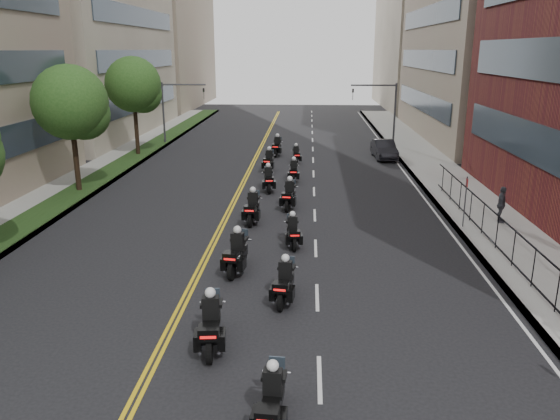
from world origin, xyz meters
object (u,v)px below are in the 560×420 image
(motorcycle_6, at_px, (253,209))
(pedestrian_c, at_px, (501,205))
(motorcycle_3, at_px, (285,283))
(motorcycle_4, at_px, (237,254))
(parked_sedan, at_px, (384,149))
(motorcycle_9, at_px, (294,172))
(motorcycle_1, at_px, (272,402))
(motorcycle_12, at_px, (277,147))
(motorcycle_8, at_px, (268,180))
(motorcycle_7, at_px, (289,196))
(motorcycle_5, at_px, (293,233))
(motorcycle_10, at_px, (269,161))
(motorcycle_11, at_px, (296,155))
(motorcycle_2, at_px, (211,325))

(motorcycle_6, height_order, pedestrian_c, pedestrian_c)
(motorcycle_3, relative_size, motorcycle_4, 0.91)
(motorcycle_6, xyz_separation_m, parked_sedan, (8.86, 17.48, 0.01))
(motorcycle_9, bearing_deg, motorcycle_1, -89.69)
(motorcycle_4, bearing_deg, motorcycle_12, 97.33)
(motorcycle_8, relative_size, parked_sedan, 0.53)
(motorcycle_7, bearing_deg, motorcycle_4, -93.83)
(motorcycle_1, relative_size, pedestrian_c, 1.24)
(motorcycle_12, bearing_deg, motorcycle_1, -81.45)
(motorcycle_4, bearing_deg, motorcycle_5, 63.34)
(motorcycle_12, bearing_deg, motorcycle_5, -79.41)
(motorcycle_1, bearing_deg, parked_sedan, 82.89)
(motorcycle_1, distance_m, parked_sedan, 33.72)
(motorcycle_12, bearing_deg, motorcycle_7, -78.78)
(motorcycle_4, relative_size, motorcycle_5, 1.17)
(motorcycle_7, bearing_deg, motorcycle_12, 102.73)
(motorcycle_9, relative_size, motorcycle_10, 0.93)
(pedestrian_c, bearing_deg, motorcycle_11, 50.22)
(parked_sedan, bearing_deg, motorcycle_9, -133.35)
(parked_sedan, bearing_deg, motorcycle_6, -120.26)
(motorcycle_1, relative_size, motorcycle_2, 0.89)
(motorcycle_3, bearing_deg, motorcycle_5, 96.61)
(motorcycle_8, height_order, motorcycle_9, motorcycle_8)
(motorcycle_12, bearing_deg, motorcycle_2, -84.89)
(motorcycle_7, bearing_deg, motorcycle_10, 107.72)
(motorcycle_9, xyz_separation_m, motorcycle_12, (-1.62, 9.03, 0.07))
(motorcycle_8, bearing_deg, motorcycle_12, 83.27)
(motorcycle_6, bearing_deg, pedestrian_c, 4.50)
(motorcycle_12, xyz_separation_m, parked_sedan, (8.65, -0.63, 0.01))
(motorcycle_7, relative_size, pedestrian_c, 1.33)
(motorcycle_6, bearing_deg, motorcycle_12, 92.80)
(motorcycle_2, relative_size, motorcycle_5, 1.17)
(motorcycle_11, bearing_deg, motorcycle_5, -95.78)
(motorcycle_4, xyz_separation_m, motorcycle_5, (2.10, 3.07, -0.11))
(motorcycle_3, relative_size, motorcycle_8, 0.97)
(motorcycle_4, relative_size, motorcycle_8, 1.07)
(motorcycle_4, bearing_deg, motorcycle_1, -69.95)
(motorcycle_3, height_order, motorcycle_8, motorcycle_8)
(motorcycle_2, relative_size, parked_sedan, 0.57)
(motorcycle_4, xyz_separation_m, motorcycle_10, (-0.08, 18.65, -0.04))
(motorcycle_11, bearing_deg, motorcycle_7, -97.04)
(motorcycle_7, distance_m, motorcycle_12, 15.54)
(motorcycle_1, relative_size, motorcycle_7, 0.93)
(motorcycle_5, bearing_deg, pedestrian_c, 11.60)
(motorcycle_4, height_order, motorcycle_8, motorcycle_4)
(parked_sedan, bearing_deg, motorcycle_1, -105.08)
(motorcycle_11, distance_m, motorcycle_12, 3.41)
(motorcycle_6, xyz_separation_m, motorcycle_7, (1.76, 2.65, -0.01))
(motorcycle_1, xyz_separation_m, motorcycle_6, (-2.02, 15.54, 0.07))
(motorcycle_11, bearing_deg, parked_sedan, 11.89)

